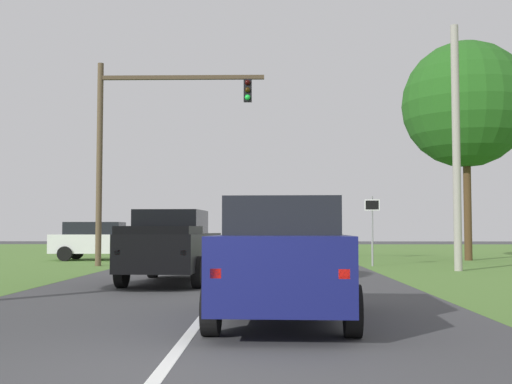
{
  "coord_description": "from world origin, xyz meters",
  "views": [
    {
      "loc": [
        1.12,
        -6.87,
        1.48
      ],
      "look_at": [
        0.65,
        16.26,
        2.79
      ],
      "focal_mm": 45.7,
      "sensor_mm": 36.0,
      "label": 1
    }
  ],
  "objects_px": {
    "keep_moving_sign": "(372,222)",
    "oak_tree_right": "(466,105)",
    "crossing_suv_far": "(98,240)",
    "red_suv_near": "(284,256)",
    "pickup_truck_lead": "(172,246)",
    "utility_pole_right": "(456,147)",
    "traffic_light": "(140,133)"
  },
  "relations": [
    {
      "from": "keep_moving_sign",
      "to": "oak_tree_right",
      "type": "distance_m",
      "value": 9.05
    },
    {
      "from": "utility_pole_right",
      "to": "pickup_truck_lead",
      "type": "bearing_deg",
      "value": -150.65
    },
    {
      "from": "pickup_truck_lead",
      "to": "traffic_light",
      "type": "bearing_deg",
      "value": 107.49
    },
    {
      "from": "traffic_light",
      "to": "utility_pole_right",
      "type": "relative_size",
      "value": 0.93
    },
    {
      "from": "traffic_light",
      "to": "crossing_suv_far",
      "type": "bearing_deg",
      "value": 121.19
    },
    {
      "from": "red_suv_near",
      "to": "keep_moving_sign",
      "type": "height_order",
      "value": "keep_moving_sign"
    },
    {
      "from": "crossing_suv_far",
      "to": "utility_pole_right",
      "type": "xyz_separation_m",
      "value": [
        14.77,
        -7.64,
        3.45
      ]
    },
    {
      "from": "oak_tree_right",
      "to": "crossing_suv_far",
      "type": "bearing_deg",
      "value": -179.67
    },
    {
      "from": "pickup_truck_lead",
      "to": "oak_tree_right",
      "type": "distance_m",
      "value": 18.8
    },
    {
      "from": "crossing_suv_far",
      "to": "utility_pole_right",
      "type": "height_order",
      "value": "utility_pole_right"
    },
    {
      "from": "red_suv_near",
      "to": "crossing_suv_far",
      "type": "xyz_separation_m",
      "value": [
        -8.35,
        20.16,
        -0.09
      ]
    },
    {
      "from": "pickup_truck_lead",
      "to": "utility_pole_right",
      "type": "relative_size",
      "value": 0.63
    },
    {
      "from": "traffic_light",
      "to": "utility_pole_right",
      "type": "xyz_separation_m",
      "value": [
        11.85,
        -2.82,
        -0.94
      ]
    },
    {
      "from": "traffic_light",
      "to": "utility_pole_right",
      "type": "distance_m",
      "value": 12.22
    },
    {
      "from": "pickup_truck_lead",
      "to": "traffic_light",
      "type": "distance_m",
      "value": 9.49
    },
    {
      "from": "oak_tree_right",
      "to": "utility_pole_right",
      "type": "xyz_separation_m",
      "value": [
        -2.71,
        -7.74,
        -3.0
      ]
    },
    {
      "from": "traffic_light",
      "to": "keep_moving_sign",
      "type": "relative_size",
      "value": 2.94
    },
    {
      "from": "utility_pole_right",
      "to": "crossing_suv_far",
      "type": "bearing_deg",
      "value": 152.66
    },
    {
      "from": "oak_tree_right",
      "to": "utility_pole_right",
      "type": "relative_size",
      "value": 1.18
    },
    {
      "from": "red_suv_near",
      "to": "traffic_light",
      "type": "relative_size",
      "value": 0.61
    },
    {
      "from": "keep_moving_sign",
      "to": "red_suv_near",
      "type": "bearing_deg",
      "value": -104.06
    },
    {
      "from": "oak_tree_right",
      "to": "utility_pole_right",
      "type": "distance_m",
      "value": 8.73
    },
    {
      "from": "crossing_suv_far",
      "to": "keep_moving_sign",
      "type": "bearing_deg",
      "value": -20.94
    },
    {
      "from": "traffic_light",
      "to": "utility_pole_right",
      "type": "bearing_deg",
      "value": -13.4
    },
    {
      "from": "oak_tree_right",
      "to": "crossing_suv_far",
      "type": "distance_m",
      "value": 18.62
    },
    {
      "from": "red_suv_near",
      "to": "traffic_light",
      "type": "xyz_separation_m",
      "value": [
        -5.44,
        15.34,
        4.29
      ]
    },
    {
      "from": "crossing_suv_far",
      "to": "utility_pole_right",
      "type": "distance_m",
      "value": 16.98
    },
    {
      "from": "red_suv_near",
      "to": "pickup_truck_lead",
      "type": "height_order",
      "value": "pickup_truck_lead"
    },
    {
      "from": "oak_tree_right",
      "to": "crossing_suv_far",
      "type": "relative_size",
      "value": 2.37
    },
    {
      "from": "keep_moving_sign",
      "to": "utility_pole_right",
      "type": "distance_m",
      "value": 4.7
    },
    {
      "from": "keep_moving_sign",
      "to": "crossing_suv_far",
      "type": "bearing_deg",
      "value": 159.06
    },
    {
      "from": "pickup_truck_lead",
      "to": "utility_pole_right",
      "type": "bearing_deg",
      "value": 29.35
    }
  ]
}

